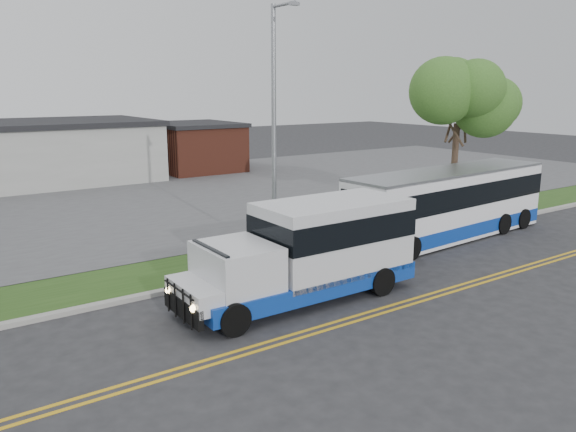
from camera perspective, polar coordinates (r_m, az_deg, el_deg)
ground at (r=19.04m, az=-4.36°, el=-7.37°), size 140.00×140.00×0.00m
lane_line_north at (r=16.06m, az=2.70°, el=-11.30°), size 70.00×0.12×0.01m
lane_line_south at (r=15.84m, az=3.37°, el=-11.66°), size 70.00×0.12×0.01m
curb at (r=19.92m, az=-5.96°, el=-6.25°), size 80.00×0.30×0.15m
verge at (r=21.45m, az=-8.27°, el=-4.98°), size 80.00×3.30×0.10m
parking_lot at (r=34.32m, az=-18.79°, el=1.22°), size 80.00×25.00×0.10m
brick_wing at (r=46.04m, az=-9.42°, el=6.95°), size 6.30×7.30×3.90m
tree_east at (r=29.43m, az=16.97°, el=11.61°), size 5.20×5.20×8.33m
streetlight_near at (r=21.80m, az=-1.34°, el=9.34°), size 0.35×1.53×9.50m
shuttle_bus at (r=17.87m, az=2.54°, el=-3.20°), size 8.00×2.72×3.06m
transit_bus at (r=25.91m, az=15.95°, el=1.20°), size 11.24×3.28×3.08m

